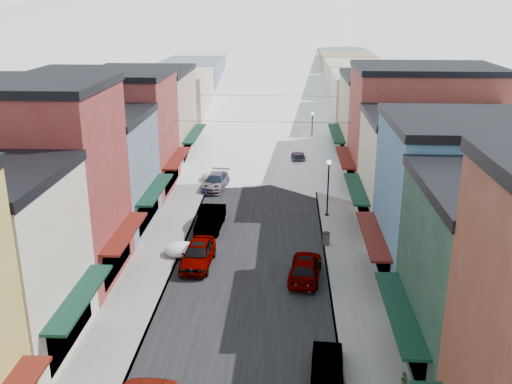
# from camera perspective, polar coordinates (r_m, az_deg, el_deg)

# --- Properties ---
(road) EXTENTS (10.00, 160.00, 0.01)m
(road) POSITION_cam_1_polar(r_m,az_deg,el_deg) (73.42, 1.30, 5.45)
(road) COLOR black
(road) RESTS_ON ground
(sidewalk_left) EXTENTS (3.20, 160.00, 0.15)m
(sidewalk_left) POSITION_cam_1_polar(r_m,az_deg,el_deg) (73.90, -3.85, 5.55)
(sidewalk_left) COLOR gray
(sidewalk_left) RESTS_ON ground
(sidewalk_right) EXTENTS (3.20, 160.00, 0.15)m
(sidewalk_right) POSITION_cam_1_polar(r_m,az_deg,el_deg) (73.50, 6.47, 5.40)
(sidewalk_right) COLOR gray
(sidewalk_right) RESTS_ON ground
(curb_left) EXTENTS (0.10, 160.00, 0.15)m
(curb_left) POSITION_cam_1_polar(r_m,az_deg,el_deg) (73.73, -2.65, 5.54)
(curb_left) COLOR slate
(curb_left) RESTS_ON ground
(curb_right) EXTENTS (0.10, 160.00, 0.15)m
(curb_right) POSITION_cam_1_polar(r_m,az_deg,el_deg) (73.43, 5.26, 5.43)
(curb_right) COLOR slate
(curb_right) RESTS_ON ground
(bldg_l_brick_near) EXTENTS (12.30, 8.20, 12.50)m
(bldg_l_brick_near) POSITION_cam_1_polar(r_m,az_deg,el_deg) (37.21, -22.37, 0.75)
(bldg_l_brick_near) COLOR maroon
(bldg_l_brick_near) RESTS_ON ground
(bldg_l_grayblue) EXTENTS (11.30, 9.20, 9.00)m
(bldg_l_grayblue) POSITION_cam_1_polar(r_m,az_deg,el_deg) (44.99, -17.07, 1.96)
(bldg_l_grayblue) COLOR slate
(bldg_l_grayblue) RESTS_ON ground
(bldg_l_brick_far) EXTENTS (13.30, 9.20, 11.00)m
(bldg_l_brick_far) POSITION_cam_1_polar(r_m,az_deg,el_deg) (53.31, -14.98, 5.80)
(bldg_l_brick_far) COLOR maroon
(bldg_l_brick_far) RESTS_ON ground
(bldg_l_tan) EXTENTS (11.30, 11.20, 10.00)m
(bldg_l_tan) POSITION_cam_1_polar(r_m,az_deg,el_deg) (62.53, -11.32, 7.44)
(bldg_l_tan) COLOR tan
(bldg_l_tan) RESTS_ON ground
(bldg_r_blue) EXTENTS (11.30, 9.20, 10.50)m
(bldg_r_blue) POSITION_cam_1_polar(r_m,az_deg,el_deg) (36.14, 20.60, -1.22)
(bldg_r_blue) COLOR teal
(bldg_r_blue) RESTS_ON ground
(bldg_r_cream) EXTENTS (12.30, 9.20, 9.00)m
(bldg_r_cream) POSITION_cam_1_polar(r_m,az_deg,el_deg) (44.72, 17.84, 1.79)
(bldg_r_cream) COLOR beige
(bldg_r_cream) RESTS_ON ground
(bldg_r_brick_far) EXTENTS (13.30, 9.20, 11.50)m
(bldg_r_brick_far) POSITION_cam_1_polar(r_m,az_deg,el_deg) (53.00, 16.17, 5.90)
(bldg_r_brick_far) COLOR maroon
(bldg_r_brick_far) RESTS_ON ground
(bldg_r_tan) EXTENTS (11.30, 11.20, 9.50)m
(bldg_r_tan) POSITION_cam_1_polar(r_m,az_deg,el_deg) (62.60, 13.24, 7.08)
(bldg_r_tan) COLOR tan
(bldg_r_tan) RESTS_ON ground
(distant_blocks) EXTENTS (34.00, 55.00, 8.00)m
(distant_blocks) POSITION_cam_1_polar(r_m,az_deg,el_deg) (95.33, 1.78, 10.96)
(distant_blocks) COLOR gray
(distant_blocks) RESTS_ON ground
(mountain_ridge) EXTENTS (670.00, 340.00, 34.00)m
(mountain_ridge) POSITION_cam_1_polar(r_m,az_deg,el_deg) (289.44, -1.25, 18.20)
(mountain_ridge) COLOR silver
(mountain_ridge) RESTS_ON ground
(overhead_cables) EXTENTS (16.40, 15.04, 0.04)m
(overhead_cables) POSITION_cam_1_polar(r_m,az_deg,el_deg) (59.93, 0.94, 8.48)
(overhead_cables) COLOR black
(overhead_cables) RESTS_ON ground
(car_silver_sedan) EXTENTS (2.11, 4.85, 1.63)m
(car_silver_sedan) POSITION_cam_1_polar(r_m,az_deg,el_deg) (38.21, -5.83, -6.18)
(car_silver_sedan) COLOR #AAAEB3
(car_silver_sedan) RESTS_ON ground
(car_dark_hatch) EXTENTS (1.93, 5.08, 1.65)m
(car_dark_hatch) POSITION_cam_1_polar(r_m,az_deg,el_deg) (44.01, -4.58, -2.69)
(car_dark_hatch) COLOR black
(car_dark_hatch) RESTS_ON ground
(car_silver_wagon) EXTENTS (2.49, 5.01, 1.40)m
(car_silver_wagon) POSITION_cam_1_polar(r_m,az_deg,el_deg) (53.35, -4.06, 1.05)
(car_silver_wagon) COLOR gray
(car_silver_wagon) RESTS_ON ground
(car_green_sedan) EXTENTS (1.72, 4.16, 1.34)m
(car_green_sedan) POSITION_cam_1_polar(r_m,az_deg,el_deg) (27.87, 7.11, -16.91)
(car_green_sedan) COLOR black
(car_green_sedan) RESTS_ON ground
(car_gray_suv) EXTENTS (2.45, 4.94, 1.62)m
(car_gray_suv) POSITION_cam_1_polar(r_m,az_deg,el_deg) (36.43, 4.94, -7.46)
(car_gray_suv) COLOR gray
(car_gray_suv) RESTS_ON ground
(car_black_sedan) EXTENTS (2.09, 4.66, 1.33)m
(car_black_sedan) POSITION_cam_1_polar(r_m,az_deg,el_deg) (61.52, 4.20, 3.41)
(car_black_sedan) COLOR black
(car_black_sedan) RESTS_ON ground
(car_lane_silver) EXTENTS (2.19, 4.75, 1.58)m
(car_lane_silver) POSITION_cam_1_polar(r_m,az_deg,el_deg) (73.94, -0.25, 6.17)
(car_lane_silver) COLOR gray
(car_lane_silver) RESTS_ON ground
(car_lane_white) EXTENTS (2.82, 5.10, 1.35)m
(car_lane_white) POSITION_cam_1_polar(r_m,az_deg,el_deg) (87.55, 2.21, 8.05)
(car_lane_white) COLOR white
(car_lane_white) RESTS_ON ground
(trash_can) EXTENTS (0.55, 0.55, 0.93)m
(trash_can) POSITION_cam_1_polar(r_m,az_deg,el_deg) (41.15, 7.03, -4.64)
(trash_can) COLOR #535658
(trash_can) RESTS_ON sidewalk_right
(streetlamp_near) EXTENTS (0.39, 0.39, 4.68)m
(streetlamp_near) POSITION_cam_1_polar(r_m,az_deg,el_deg) (45.87, 7.24, 1.13)
(streetlamp_near) COLOR black
(streetlamp_near) RESTS_ON sidewalk_right
(streetlamp_far) EXTENTS (0.37, 0.37, 4.43)m
(streetlamp_far) POSITION_cam_1_polar(r_m,az_deg,el_deg) (66.65, 5.64, 6.59)
(streetlamp_far) COLOR black
(streetlamp_far) RESTS_ON sidewalk_right
(planter_far) EXTENTS (0.43, 0.43, 0.54)m
(planter_far) POSITION_cam_1_polar(r_m,az_deg,el_deg) (28.20, 14.59, -17.57)
(planter_far) COLOR #2F5627
(planter_far) RESTS_ON sidewalk_right
(snow_pile_mid) EXTENTS (2.25, 2.59, 0.95)m
(snow_pile_mid) POSITION_cam_1_polar(r_m,az_deg,el_deg) (39.90, -7.47, -5.70)
(snow_pile_mid) COLOR white
(snow_pile_mid) RESTS_ON ground
(snow_pile_far) EXTENTS (2.54, 2.76, 1.07)m
(snow_pile_far) POSITION_cam_1_polar(r_m,az_deg,el_deg) (55.43, -4.15, 1.53)
(snow_pile_far) COLOR white
(snow_pile_far) RESTS_ON ground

